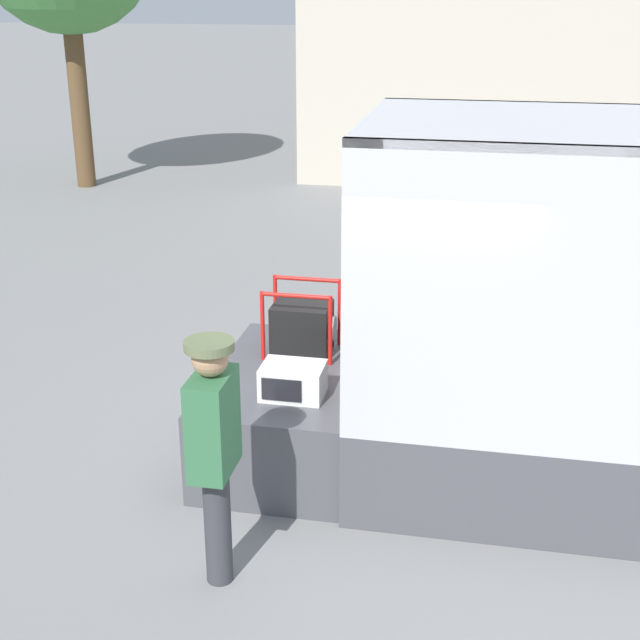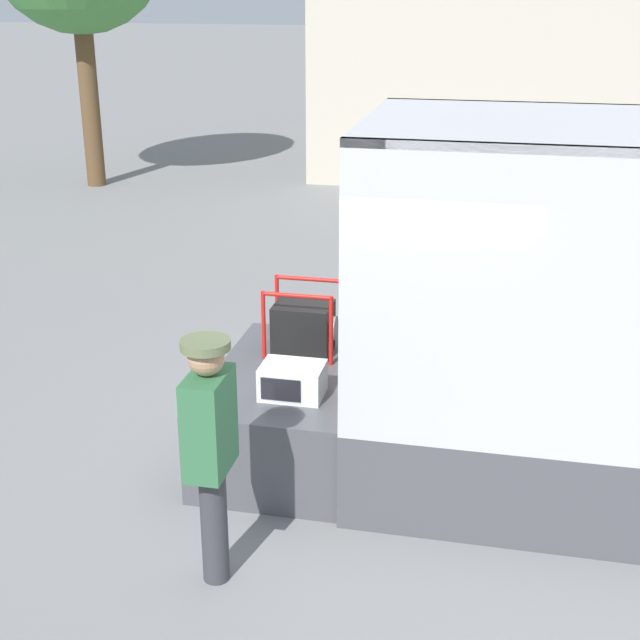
{
  "view_description": "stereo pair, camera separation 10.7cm",
  "coord_description": "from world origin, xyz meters",
  "views": [
    {
      "loc": [
        0.96,
        -6.6,
        3.79
      ],
      "look_at": [
        -0.31,
        -0.2,
        1.31
      ],
      "focal_mm": 50.0,
      "sensor_mm": 36.0,
      "label": 1
    },
    {
      "loc": [
        1.07,
        -6.58,
        3.79
      ],
      "look_at": [
        -0.31,
        -0.2,
        1.31
      ],
      "focal_mm": 50.0,
      "sensor_mm": 36.0,
      "label": 2
    }
  ],
  "objects": [
    {
      "name": "portable_generator",
      "position": [
        -0.58,
        0.42,
        0.99
      ],
      "size": [
        0.62,
        0.49,
        0.62
      ],
      "color": "black",
      "rests_on": "tailgate_deck"
    },
    {
      "name": "tailgate_deck",
      "position": [
        -0.61,
        0.0,
        0.38
      ],
      "size": [
        1.23,
        2.02,
        0.76
      ],
      "primitive_type": "cube",
      "color": "#4C4C51",
      "rests_on": "ground"
    },
    {
      "name": "microwave",
      "position": [
        -0.48,
        -0.47,
        0.89
      ],
      "size": [
        0.49,
        0.37,
        0.26
      ],
      "color": "white",
      "rests_on": "tailgate_deck"
    },
    {
      "name": "ground_plane",
      "position": [
        0.0,
        0.0,
        0.0
      ],
      "size": [
        160.0,
        160.0,
        0.0
      ],
      "primitive_type": "plane",
      "color": "gray"
    },
    {
      "name": "worker_person",
      "position": [
        -0.68,
        -1.81,
        1.07
      ],
      "size": [
        0.31,
        0.44,
        1.74
      ],
      "color": "#38383D",
      "rests_on": "ground"
    }
  ]
}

